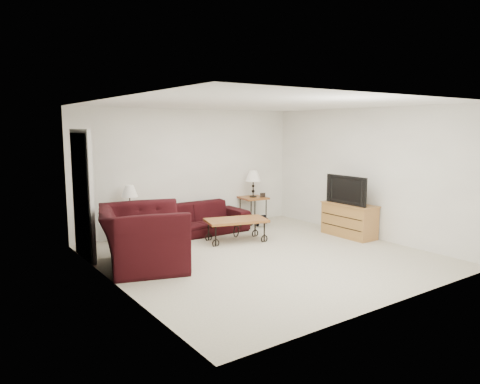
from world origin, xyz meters
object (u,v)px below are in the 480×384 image
sofa (196,219)px  side_table_right (253,210)px  side_table_left (131,228)px  backpack (258,216)px  lamp_left (130,200)px  coffee_table (236,230)px  tv_stand (349,220)px  armchair (143,237)px  television (349,190)px  lamp_right (253,184)px

sofa → side_table_right: sofa is taller
sofa → side_table_left: sofa is taller
side_table_right → backpack: bearing=-110.8°
lamp_left → coffee_table: 2.06m
tv_stand → side_table_left: bearing=150.8°
armchair → tv_stand: (4.11, -0.47, -0.14)m
backpack → lamp_left: bearing=-165.1°
lamp_left → television: bearing=-29.3°
side_table_right → tv_stand: (0.82, -2.06, 0.03)m
tv_stand → lamp_right: bearing=111.8°
coffee_table → television: (2.02, -0.95, 0.72)m
lamp_left → lamp_right: size_ratio=0.90×
armchair → tv_stand: bearing=-78.7°
armchair → backpack: bearing=-50.6°
coffee_table → tv_stand: (2.04, -0.95, 0.11)m
television → sofa: bearing=-128.6°
sofa → armchair: (-1.73, -1.40, 0.16)m
lamp_right → backpack: (-0.13, -0.34, -0.66)m
armchair → television: size_ratio=1.48×
lamp_right → coffee_table: size_ratio=0.53×
lamp_right → armchair: lamp_right is taller
lamp_left → lamp_right: bearing=0.0°
coffee_table → television: size_ratio=1.17×
coffee_table → tv_stand: tv_stand is taller
side_table_left → backpack: side_table_left is taller
sofa → tv_stand: 3.02m
sofa → side_table_left: (-1.31, 0.18, -0.04)m
sofa → side_table_right: 1.56m
side_table_right → lamp_left: bearing=180.0°
backpack → armchair: bearing=-136.4°
television → backpack: 2.07m
side_table_left → lamp_left: 0.53m
sofa → backpack: sofa is taller
armchair → coffee_table: bearing=-59.1°
lamp_left → backpack: (2.73, -0.34, -0.57)m
sofa → lamp_left: 1.41m
sofa → armchair: bearing=-141.0°
side_table_left → side_table_right: 2.86m
lamp_right → side_table_right: bearing=0.0°
sofa → side_table_left: 1.32m
side_table_right → backpack: size_ratio=1.28×
lamp_right → side_table_left: bearing=180.0°
side_table_right → television: bearing=-68.7°
side_table_left → armchair: size_ratio=0.37×
side_table_left → coffee_table: bearing=-34.0°
lamp_left → armchair: bearing=-105.1°
sofa → lamp_left: bearing=172.2°
side_table_right → lamp_right: (0.00, 0.00, 0.59)m
sofa → lamp_left: size_ratio=3.92×
lamp_right → armchair: bearing=-154.3°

